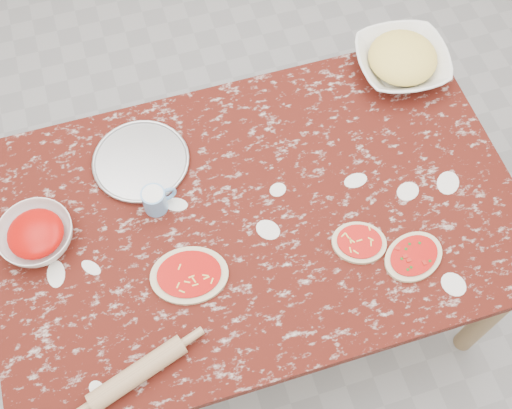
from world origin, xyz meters
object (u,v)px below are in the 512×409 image
object	(u,v)px
pizza_tray	(141,162)
cheese_bowl	(401,62)
sauce_bowl	(37,236)
rolling_pin	(137,373)
worktable	(256,224)
flour_mug	(156,200)

from	to	relation	value
pizza_tray	cheese_bowl	size ratio (longest dim) A/B	0.97
sauce_bowl	rolling_pin	size ratio (longest dim) A/B	0.79
pizza_tray	rolling_pin	xyz separation A→B (m)	(-0.15, -0.65, 0.02)
pizza_tray	worktable	bearing A→B (deg)	-43.07
pizza_tray	flour_mug	world-z (taller)	flour_mug
worktable	sauce_bowl	xyz separation A→B (m)	(-0.64, 0.10, 0.12)
pizza_tray	sauce_bowl	xyz separation A→B (m)	(-0.34, -0.18, 0.03)
flour_mug	rolling_pin	bearing A→B (deg)	-108.48
sauce_bowl	cheese_bowl	size ratio (longest dim) A/B	0.71
rolling_pin	pizza_tray	bearing A→B (deg)	77.20
pizza_tray	rolling_pin	size ratio (longest dim) A/B	1.07
sauce_bowl	flour_mug	xyz separation A→B (m)	(0.36, 0.01, 0.01)
flour_mug	pizza_tray	bearing A→B (deg)	94.60
pizza_tray	rolling_pin	distance (m)	0.67
worktable	pizza_tray	xyz separation A→B (m)	(-0.29, 0.28, 0.09)
pizza_tray	cheese_bowl	bearing A→B (deg)	6.59
sauce_bowl	rolling_pin	world-z (taller)	sauce_bowl
sauce_bowl	flour_mug	world-z (taller)	flour_mug
worktable	flour_mug	size ratio (longest dim) A/B	14.75
worktable	pizza_tray	size ratio (longest dim) A/B	5.35
pizza_tray	sauce_bowl	size ratio (longest dim) A/B	1.36
worktable	flour_mug	world-z (taller)	flour_mug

